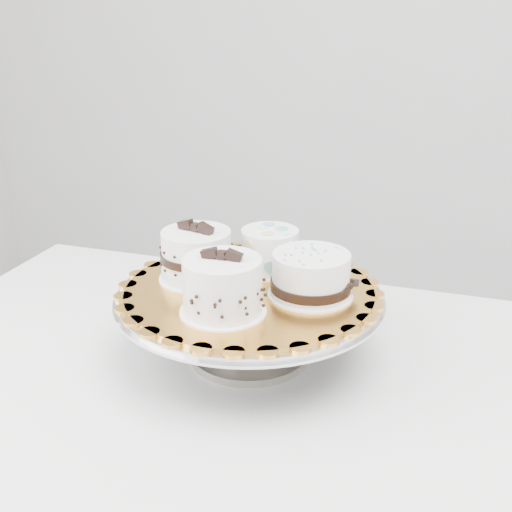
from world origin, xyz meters
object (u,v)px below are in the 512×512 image
(cake_swirl, at_px, (223,287))
(cake_dots, at_px, (270,249))
(cake_ribbon, at_px, (312,276))
(cake_stand, at_px, (249,312))
(cake_banded, at_px, (197,257))
(cake_board, at_px, (249,290))
(table, at_px, (240,421))

(cake_swirl, height_order, cake_dots, cake_swirl)
(cake_dots, height_order, cake_ribbon, same)
(cake_stand, bearing_deg, cake_banded, 173.70)
(cake_dots, bearing_deg, cake_ribbon, -16.14)
(cake_swirl, distance_m, cake_dots, 0.16)
(cake_board, height_order, cake_dots, cake_dots)
(table, xyz_separation_m, cake_stand, (-0.00, 0.05, 0.16))
(cake_board, distance_m, cake_dots, 0.09)
(cake_swirl, bearing_deg, cake_dots, 82.21)
(cake_dots, xyz_separation_m, cake_ribbon, (0.08, -0.07, -0.00))
(cake_board, bearing_deg, cake_swirl, -95.98)
(cake_stand, height_order, cake_dots, cake_dots)
(cake_swirl, bearing_deg, table, 73.29)
(table, height_order, cake_board, cake_board)
(table, height_order, cake_dots, cake_dots)
(table, bearing_deg, cake_ribbon, 30.65)
(cake_dots, distance_m, cake_ribbon, 0.11)
(cake_stand, height_order, cake_banded, cake_banded)
(cake_banded, xyz_separation_m, cake_ribbon, (0.18, -0.00, -0.01))
(cake_stand, distance_m, cake_banded, 0.11)
(cake_board, xyz_separation_m, cake_ribbon, (0.09, 0.01, 0.03))
(cake_board, distance_m, cake_ribbon, 0.10)
(cake_board, distance_m, cake_banded, 0.10)
(cake_banded, bearing_deg, cake_stand, 7.94)
(cake_banded, height_order, cake_ribbon, cake_banded)
(cake_swirl, xyz_separation_m, cake_banded, (-0.08, 0.09, -0.00))
(cake_ribbon, bearing_deg, cake_stand, -158.34)
(cake_board, bearing_deg, cake_banded, 173.70)
(cake_stand, bearing_deg, table, -89.44)
(cake_swirl, xyz_separation_m, cake_dots, (0.02, 0.16, -0.00))
(cake_dots, bearing_deg, cake_stand, -70.72)
(cake_board, relative_size, cake_dots, 3.10)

